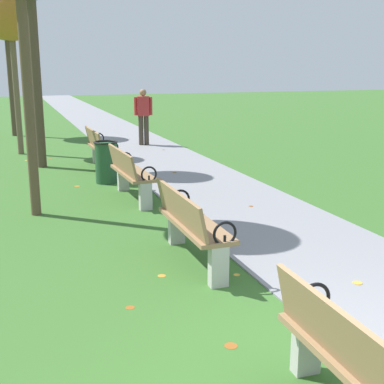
# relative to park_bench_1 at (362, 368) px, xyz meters

# --- Properties ---
(paved_walkway) EXTENTS (2.27, 44.00, 0.02)m
(paved_walkway) POSITION_rel_park_bench_1_xyz_m (1.64, 18.04, -0.48)
(paved_walkway) COLOR gray
(paved_walkway) RESTS_ON ground
(park_bench_1) EXTENTS (0.51, 1.61, 0.90)m
(park_bench_1) POSITION_rel_park_bench_1_xyz_m (0.00, 0.00, 0.00)
(park_bench_1) COLOR #93704C
(park_bench_1) RESTS_ON ground
(park_bench_2) EXTENTS (0.48, 1.60, 0.90)m
(park_bench_2) POSITION_rel_park_bench_1_xyz_m (-0.00, 3.20, 0.00)
(park_bench_2) COLOR #93704C
(park_bench_2) RESTS_ON ground
(park_bench_3) EXTENTS (0.53, 1.62, 0.90)m
(park_bench_3) POSITION_rel_park_bench_1_xyz_m (0.00, 6.43, 0.00)
(park_bench_3) COLOR #93704C
(park_bench_3) RESTS_ON ground
(park_bench_4) EXTENTS (0.51, 1.61, 0.90)m
(park_bench_4) POSITION_rel_park_bench_1_xyz_m (0.00, 9.48, 0.00)
(park_bench_4) COLOR #93704C
(park_bench_4) RESTS_ON ground
(tree_3) EXTENTS (1.21, 1.21, 4.24)m
(tree_3) POSITION_rel_park_bench_1_xyz_m (-1.67, 12.19, 3.01)
(tree_3) COLOR brown
(tree_3) RESTS_ON ground
(tree_4) EXTENTS (1.66, 1.66, 4.90)m
(tree_4) POSITION_rel_park_bench_1_xyz_m (-1.75, 16.16, 3.46)
(tree_4) COLOR #4C3D2D
(tree_4) RESTS_ON ground
(pedestrian_walking) EXTENTS (0.52, 0.28, 1.62)m
(pedestrian_walking) POSITION_rel_park_bench_1_xyz_m (1.80, 12.58, 0.44)
(pedestrian_walking) COLOR #3D3328
(pedestrian_walking) RESTS_ON paved_walkway
(trash_bin) EXTENTS (0.48, 0.48, 0.84)m
(trash_bin) POSITION_rel_park_bench_1_xyz_m (-0.15, 7.93, -0.06)
(trash_bin) COLOR #234C2D
(trash_bin) RESTS_ON ground
(scattered_leaves) EXTENTS (4.33, 12.27, 0.02)m
(scattered_leaves) POSITION_rel_park_bench_1_xyz_m (0.59, 4.33, -0.47)
(scattered_leaves) COLOR #93511E
(scattered_leaves) RESTS_ON ground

